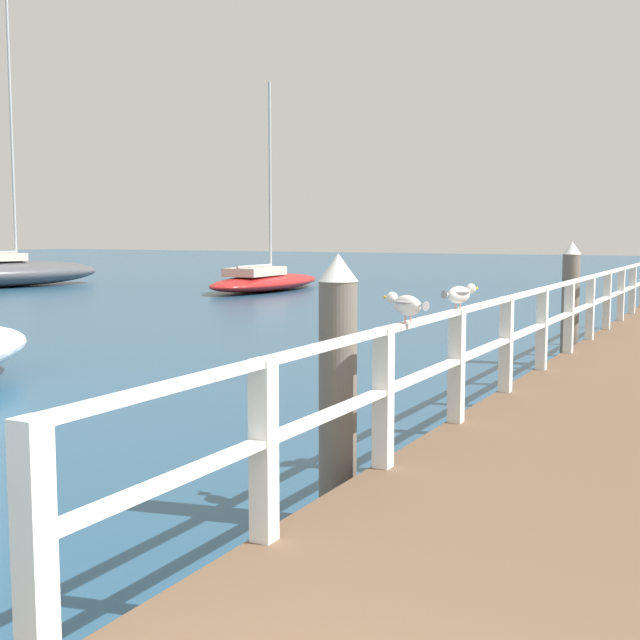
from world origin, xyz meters
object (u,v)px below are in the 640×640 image
dock_piling_far (570,304)px  seagull_foreground (406,304)px  boat_0 (6,272)px  boat_1 (265,281)px  dock_piling_near (338,390)px  seagull_background (459,294)px

dock_piling_far → seagull_foreground: size_ratio=4.52×
boat_0 → boat_1: 10.58m
dock_piling_near → boat_0: boat_0 is taller
seagull_background → dock_piling_far: bearing=111.4°
dock_piling_near → dock_piling_far: size_ratio=1.00×
dock_piling_far → boat_1: size_ratio=0.26×
seagull_background → dock_piling_near: bearing=-85.3°
dock_piling_far → boat_1: 18.60m
dock_piling_far → seagull_background: dock_piling_far is taller
seagull_background → boat_1: bearing=143.7°
dock_piling_near → dock_piling_far: same height
boat_0 → boat_1: boat_0 is taller
dock_piling_near → boat_1: boat_1 is taller
dock_piling_near → seagull_background: size_ratio=4.29×
dock_piling_near → boat_0: 29.86m
seagull_foreground → boat_0: bearing=81.3°
dock_piling_far → boat_0: 25.63m
boat_0 → boat_1: size_ratio=1.48×
dock_piling_near → seagull_foreground: dock_piling_near is taller
seagull_foreground → boat_0: size_ratio=0.04×
dock_piling_far → boat_1: (-13.53, 12.75, -0.65)m
seagull_foreground → boat_0: boat_0 is taller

